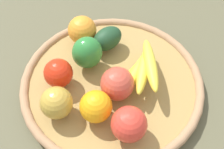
{
  "coord_description": "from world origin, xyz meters",
  "views": [
    {
      "loc": [
        -0.25,
        0.37,
        0.64
      ],
      "look_at": [
        0.0,
        0.0,
        0.06
      ],
      "focal_mm": 48.06,
      "sensor_mm": 36.0,
      "label": 1
    }
  ],
  "objects_px": {
    "orange_0": "(82,30)",
    "apple_0": "(117,84)",
    "apple_2": "(58,73)",
    "apple_3": "(57,103)",
    "apple_1": "(129,124)",
    "bell_pepper": "(87,53)",
    "orange_1": "(96,107)",
    "banana_bunch": "(142,68)",
    "avocado": "(107,39)"
  },
  "relations": [
    {
      "from": "orange_0",
      "to": "apple_0",
      "type": "bearing_deg",
      "value": 151.99
    },
    {
      "from": "orange_0",
      "to": "apple_2",
      "type": "bearing_deg",
      "value": 105.82
    },
    {
      "from": "orange_0",
      "to": "apple_3",
      "type": "bearing_deg",
      "value": 113.84
    },
    {
      "from": "apple_3",
      "to": "orange_0",
      "type": "relative_size",
      "value": 0.96
    },
    {
      "from": "apple_2",
      "to": "apple_1",
      "type": "bearing_deg",
      "value": 174.4
    },
    {
      "from": "apple_0",
      "to": "apple_3",
      "type": "relative_size",
      "value": 1.08
    },
    {
      "from": "apple_2",
      "to": "apple_0",
      "type": "xyz_separation_m",
      "value": [
        -0.13,
        -0.05,
        0.0
      ]
    },
    {
      "from": "orange_0",
      "to": "bell_pepper",
      "type": "bearing_deg",
      "value": 136.59
    },
    {
      "from": "orange_1",
      "to": "orange_0",
      "type": "relative_size",
      "value": 0.95
    },
    {
      "from": "apple_2",
      "to": "banana_bunch",
      "type": "bearing_deg",
      "value": -140.69
    },
    {
      "from": "apple_2",
      "to": "orange_0",
      "type": "bearing_deg",
      "value": -74.18
    },
    {
      "from": "banana_bunch",
      "to": "apple_1",
      "type": "distance_m",
      "value": 0.16
    },
    {
      "from": "bell_pepper",
      "to": "apple_1",
      "type": "bearing_deg",
      "value": -83.61
    },
    {
      "from": "apple_3",
      "to": "orange_0",
      "type": "distance_m",
      "value": 0.23
    },
    {
      "from": "apple_0",
      "to": "bell_pepper",
      "type": "bearing_deg",
      "value": -16.75
    },
    {
      "from": "apple_2",
      "to": "banana_bunch",
      "type": "distance_m",
      "value": 0.2
    },
    {
      "from": "apple_2",
      "to": "orange_0",
      "type": "relative_size",
      "value": 0.92
    },
    {
      "from": "apple_3",
      "to": "orange_0",
      "type": "xyz_separation_m",
      "value": [
        0.09,
        -0.21,
        0.0
      ]
    },
    {
      "from": "apple_0",
      "to": "avocado",
      "type": "height_order",
      "value": "apple_0"
    },
    {
      "from": "banana_bunch",
      "to": "orange_0",
      "type": "height_order",
      "value": "orange_0"
    },
    {
      "from": "banana_bunch",
      "to": "apple_1",
      "type": "relative_size",
      "value": 2.09
    },
    {
      "from": "bell_pepper",
      "to": "apple_0",
      "type": "relative_size",
      "value": 1.1
    },
    {
      "from": "apple_1",
      "to": "avocado",
      "type": "relative_size",
      "value": 0.9
    },
    {
      "from": "apple_0",
      "to": "apple_3",
      "type": "height_order",
      "value": "apple_0"
    },
    {
      "from": "bell_pepper",
      "to": "banana_bunch",
      "type": "xyz_separation_m",
      "value": [
        -0.13,
        -0.04,
        -0.01
      ]
    },
    {
      "from": "apple_3",
      "to": "apple_0",
      "type": "bearing_deg",
      "value": -125.11
    },
    {
      "from": "orange_1",
      "to": "banana_bunch",
      "type": "bearing_deg",
      "value": -99.9
    },
    {
      "from": "orange_1",
      "to": "apple_3",
      "type": "xyz_separation_m",
      "value": [
        0.08,
        0.04,
        0.0
      ]
    },
    {
      "from": "apple_2",
      "to": "banana_bunch",
      "type": "relative_size",
      "value": 0.43
    },
    {
      "from": "apple_0",
      "to": "banana_bunch",
      "type": "distance_m",
      "value": 0.08
    },
    {
      "from": "apple_0",
      "to": "banana_bunch",
      "type": "relative_size",
      "value": 0.49
    },
    {
      "from": "apple_2",
      "to": "avocado",
      "type": "xyz_separation_m",
      "value": [
        -0.03,
        -0.16,
        -0.01
      ]
    },
    {
      "from": "apple_3",
      "to": "orange_0",
      "type": "height_order",
      "value": "orange_0"
    },
    {
      "from": "bell_pepper",
      "to": "orange_0",
      "type": "distance_m",
      "value": 0.09
    },
    {
      "from": "orange_1",
      "to": "apple_3",
      "type": "bearing_deg",
      "value": 28.44
    },
    {
      "from": "banana_bunch",
      "to": "apple_3",
      "type": "distance_m",
      "value": 0.22
    },
    {
      "from": "bell_pepper",
      "to": "orange_1",
      "type": "relative_size",
      "value": 1.2
    },
    {
      "from": "apple_2",
      "to": "apple_1",
      "type": "height_order",
      "value": "apple_1"
    },
    {
      "from": "orange_1",
      "to": "bell_pepper",
      "type": "bearing_deg",
      "value": -45.6
    },
    {
      "from": "avocado",
      "to": "orange_0",
      "type": "xyz_separation_m",
      "value": [
        0.07,
        0.02,
        0.01
      ]
    },
    {
      "from": "apple_2",
      "to": "apple_1",
      "type": "xyz_separation_m",
      "value": [
        -0.21,
        0.02,
        0.0
      ]
    },
    {
      "from": "orange_0",
      "to": "orange_1",
      "type": "bearing_deg",
      "value": 135.19
    },
    {
      "from": "bell_pepper",
      "to": "apple_3",
      "type": "height_order",
      "value": "bell_pepper"
    },
    {
      "from": "banana_bunch",
      "to": "apple_3",
      "type": "xyz_separation_m",
      "value": [
        0.1,
        0.19,
        0.0
      ]
    },
    {
      "from": "avocado",
      "to": "banana_bunch",
      "type": "bearing_deg",
      "value": 164.09
    },
    {
      "from": "orange_1",
      "to": "apple_3",
      "type": "relative_size",
      "value": 0.99
    },
    {
      "from": "apple_2",
      "to": "orange_1",
      "type": "distance_m",
      "value": 0.13
    },
    {
      "from": "apple_0",
      "to": "orange_0",
      "type": "height_order",
      "value": "apple_0"
    },
    {
      "from": "orange_1",
      "to": "avocado",
      "type": "height_order",
      "value": "orange_1"
    },
    {
      "from": "bell_pepper",
      "to": "orange_0",
      "type": "bearing_deg",
      "value": 82.02
    }
  ]
}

